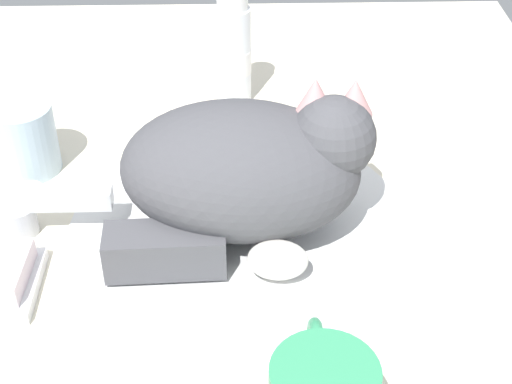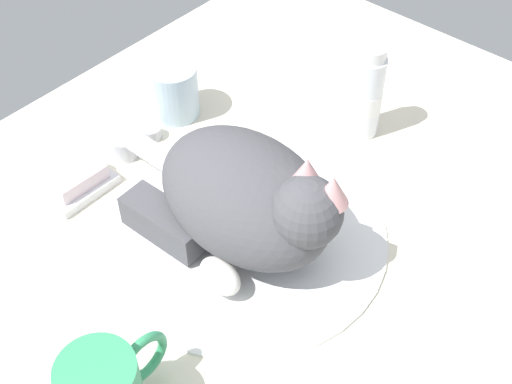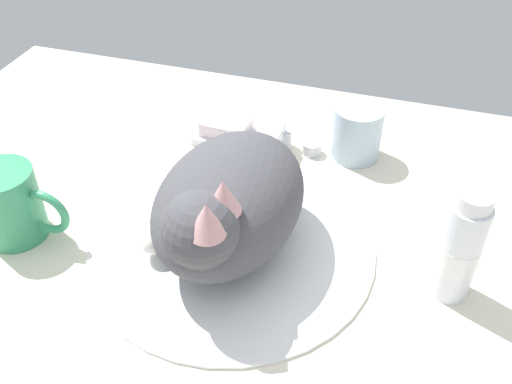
{
  "view_description": "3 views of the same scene",
  "coord_description": "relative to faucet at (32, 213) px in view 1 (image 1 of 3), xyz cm",
  "views": [
    {
      "loc": [
        -60.05,
        -0.27,
        50.32
      ],
      "look_at": [
        -0.53,
        -1.78,
        4.95
      ],
      "focal_mm": 54.36,
      "sensor_mm": 36.0,
      "label": 1
    },
    {
      "loc": [
        -39.9,
        -36.52,
        64.13
      ],
      "look_at": [
        3.0,
        0.91,
        4.84
      ],
      "focal_mm": 47.98,
      "sensor_mm": 36.0,
      "label": 2
    },
    {
      "loc": [
        17.78,
        -47.57,
        50.29
      ],
      "look_at": [
        1.97,
        3.69,
        6.23
      ],
      "focal_mm": 40.98,
      "sensor_mm": 36.0,
      "label": 3
    }
  ],
  "objects": [
    {
      "name": "sink_basin",
      "position": [
        0.0,
        -20.36,
        -1.88
      ],
      "size": [
        34.66,
        34.66,
        0.88
      ],
      "primitive_type": "cylinder",
      "color": "white",
      "rests_on": "ground_plane"
    },
    {
      "name": "toothpaste_bottle",
      "position": [
        25.46,
        -19.74,
        4.27
      ],
      "size": [
        4.44,
        4.44,
        14.11
      ],
      "color": "white",
      "rests_on": "ground_plane"
    },
    {
      "name": "faucet",
      "position": [
        0.0,
        0.0,
        0.0
      ],
      "size": [
        12.6,
        11.34,
        5.16
      ],
      "color": "silver",
      "rests_on": "ground_plane"
    },
    {
      "name": "ground_plane",
      "position": [
        0.0,
        -20.36,
        -3.82
      ],
      "size": [
        110.0,
        82.5,
        3.0
      ],
      "primitive_type": "cube",
      "color": "silver"
    },
    {
      "name": "rinse_cup",
      "position": [
        11.0,
        3.06,
        1.65
      ],
      "size": [
        7.02,
        7.02,
        7.93
      ],
      "color": "silver",
      "rests_on": "ground_plane"
    },
    {
      "name": "soap_dish",
      "position": [
        -8.32,
        1.47,
        -1.72
      ],
      "size": [
        9.0,
        6.4,
        1.2
      ],
      "primitive_type": "cube",
      "color": "white",
      "rests_on": "ground_plane"
    },
    {
      "name": "cat",
      "position": [
        -0.27,
        -21.24,
        5.17
      ],
      "size": [
        19.05,
        25.74,
        15.09
      ],
      "color": "#4C4C51",
      "rests_on": "sink_basin"
    }
  ]
}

